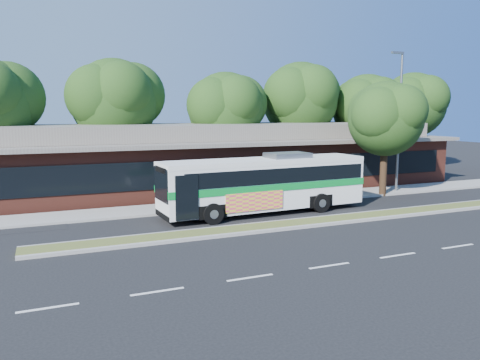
# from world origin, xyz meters

# --- Properties ---
(ground) EXTENTS (120.00, 120.00, 0.00)m
(ground) POSITION_xyz_m (0.00, 0.00, 0.00)
(ground) COLOR black
(ground) RESTS_ON ground
(median_strip) EXTENTS (26.00, 1.10, 0.15)m
(median_strip) POSITION_xyz_m (0.00, 0.60, 0.07)
(median_strip) COLOR #4F5925
(median_strip) RESTS_ON ground
(sidewalk) EXTENTS (44.00, 2.60, 0.12)m
(sidewalk) POSITION_xyz_m (0.00, 6.40, 0.06)
(sidewalk) COLOR gray
(sidewalk) RESTS_ON ground
(plaza_building) EXTENTS (33.20, 11.20, 4.45)m
(plaza_building) POSITION_xyz_m (0.00, 12.99, 2.13)
(plaza_building) COLOR maroon
(plaza_building) RESTS_ON ground
(lamp_post) EXTENTS (0.93, 0.18, 9.07)m
(lamp_post) POSITION_xyz_m (9.56, 6.00, 4.90)
(lamp_post) COLOR slate
(lamp_post) RESTS_ON ground
(tree_bg_b) EXTENTS (6.69, 6.00, 9.00)m
(tree_bg_b) POSITION_xyz_m (-6.57, 16.14, 6.14)
(tree_bg_b) COLOR black
(tree_bg_b) RESTS_ON ground
(tree_bg_c) EXTENTS (6.24, 5.60, 8.26)m
(tree_bg_c) POSITION_xyz_m (1.40, 15.13, 5.59)
(tree_bg_c) COLOR black
(tree_bg_c) RESTS_ON ground
(tree_bg_d) EXTENTS (6.91, 6.20, 9.37)m
(tree_bg_d) POSITION_xyz_m (8.45, 16.15, 6.42)
(tree_bg_d) COLOR black
(tree_bg_d) RESTS_ON ground
(tree_bg_e) EXTENTS (6.47, 5.80, 8.50)m
(tree_bg_e) POSITION_xyz_m (14.42, 15.14, 5.74)
(tree_bg_e) COLOR black
(tree_bg_e) RESTS_ON ground
(tree_bg_f) EXTENTS (6.69, 6.00, 8.92)m
(tree_bg_f) POSITION_xyz_m (20.43, 16.14, 6.06)
(tree_bg_f) COLOR black
(tree_bg_f) RESTS_ON ground
(transit_bus) EXTENTS (11.24, 3.00, 3.13)m
(transit_bus) POSITION_xyz_m (-1.23, 3.62, 1.74)
(transit_bus) COLOR white
(transit_bus) RESTS_ON ground
(sidewalk_tree) EXTENTS (5.17, 4.64, 7.17)m
(sidewalk_tree) POSITION_xyz_m (8.22, 5.41, 4.96)
(sidewalk_tree) COLOR black
(sidewalk_tree) RESTS_ON ground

